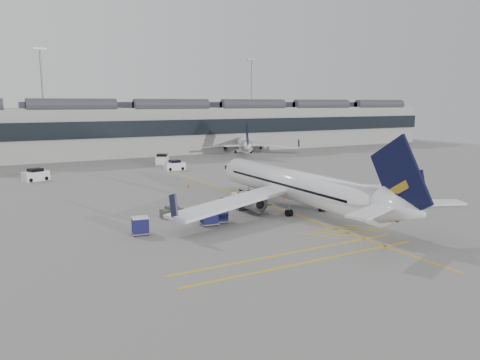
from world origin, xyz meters
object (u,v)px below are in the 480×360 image
belt_loader (244,200)px  baggage_cart_a (243,201)px  airliner_main (298,186)px  ramp_agent_b (222,205)px  ramp_agent_a (238,199)px  pushback_tug (172,212)px

belt_loader → baggage_cart_a: (-1.32, -1.91, 0.39)m
airliner_main → ramp_agent_b: (-7.97, 3.29, -1.92)m
airliner_main → belt_loader: 7.18m
airliner_main → belt_loader: (-3.68, 5.73, -2.27)m
baggage_cart_a → ramp_agent_a: size_ratio=1.00×
airliner_main → ramp_agent_a: airliner_main is taller
baggage_cart_a → pushback_tug: bearing=178.4°
baggage_cart_a → ramp_agent_b: 3.02m
airliner_main → ramp_agent_b: 8.83m
baggage_cart_a → belt_loader: bearing=56.1°
airliner_main → belt_loader: bearing=123.2°
pushback_tug → baggage_cart_a: bearing=-17.8°
baggage_cart_a → ramp_agent_b: bearing=-169.2°
belt_loader → pushback_tug: size_ratio=1.90×
ramp_agent_a → ramp_agent_b: bearing=-165.8°
belt_loader → pushback_tug: belt_loader is taller
ramp_agent_a → baggage_cart_a: bearing=-124.3°
ramp_agent_a → pushback_tug: size_ratio=0.70×
baggage_cart_a → ramp_agent_a: ramp_agent_a is taller
airliner_main → ramp_agent_b: bearing=158.1°
belt_loader → baggage_cart_a: bearing=-106.2°
airliner_main → pushback_tug: airliner_main is taller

